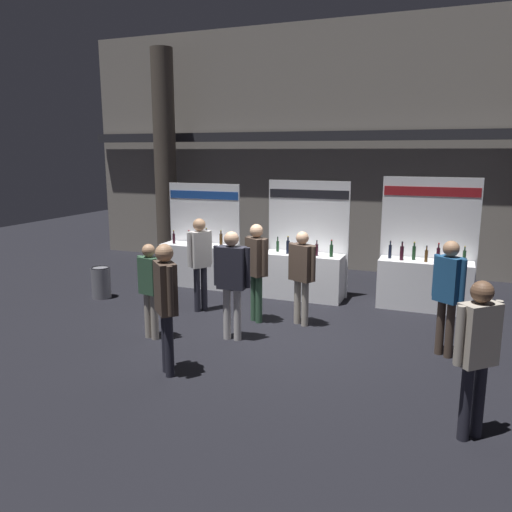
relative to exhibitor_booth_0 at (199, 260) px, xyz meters
The scene contains 14 objects.
ground_plane 3.52m from the exhibitor_booth_0, 41.98° to the right, with size 28.89×28.89×0.00m, color black.
hall_colonnade 4.56m from the exhibitor_booth_0, 47.39° to the left, with size 14.45×1.36×6.24m.
exhibitor_booth_0 is the anchor object (origin of this frame).
exhibitor_booth_1 2.54m from the exhibitor_booth_0, ahead, with size 1.75×0.66×2.45m.
exhibitor_booth_2 4.97m from the exhibitor_booth_0, ahead, with size 1.85×0.66×2.56m.
trash_bin 2.26m from the exhibitor_booth_0, 130.05° to the right, with size 0.40×0.40×0.67m.
visitor_0 2.05m from the exhibitor_booth_0, 61.92° to the right, with size 0.39×0.44×1.81m.
visitor_1 4.90m from the exhibitor_booth_0, 67.71° to the right, with size 0.46×0.46×1.85m.
visitor_2 2.97m from the exhibitor_booth_0, 42.03° to the right, with size 0.47×0.41×1.79m.
visitor_3 3.52m from the exhibitor_booth_0, 75.63° to the right, with size 0.49×0.27×1.59m.
visitor_4 7.45m from the exhibitor_booth_0, 39.56° to the right, with size 0.46×0.45×1.76m.
visitor_6 3.68m from the exhibitor_booth_0, 54.14° to the right, with size 0.62×0.27×1.81m.
visitor_8 3.53m from the exhibitor_booth_0, 31.54° to the right, with size 0.55×0.39×1.69m.
visitor_9 5.94m from the exhibitor_booth_0, 24.11° to the right, with size 0.46×0.41×1.78m.
Camera 1 is at (2.83, -7.95, 3.05)m, focal length 35.81 mm.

